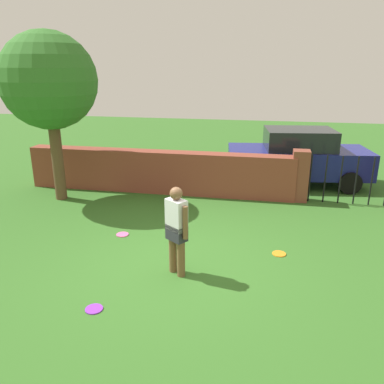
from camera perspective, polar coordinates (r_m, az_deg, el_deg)
ground_plane at (r=7.34m, az=-2.48°, el=-10.74°), size 40.00×40.00×0.00m
brick_wall at (r=11.24m, az=-5.01°, el=3.00°), size 7.74×0.50×1.21m
tree at (r=10.83m, az=-20.35°, el=14.99°), size 2.47×2.47×4.40m
person at (r=6.69m, az=-2.29°, el=-5.20°), size 0.45×0.39×1.62m
fence_gate at (r=11.01m, az=22.05°, el=1.87°), size 2.92×0.44×1.40m
car at (r=12.30m, az=15.32°, el=4.98°), size 4.39×2.34×1.72m
frisbee_purple at (r=6.35m, az=-14.25°, el=-16.37°), size 0.27×0.27×0.02m
frisbee_orange at (r=7.91m, az=12.71°, el=-8.87°), size 0.27×0.27×0.02m
frisbee_pink at (r=8.68m, az=-10.22°, el=-6.18°), size 0.27×0.27×0.02m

